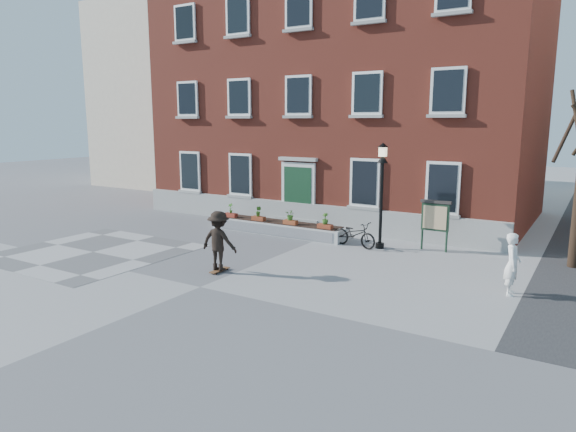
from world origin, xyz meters
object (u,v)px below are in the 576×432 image
Objects in this scene: bicycle at (355,234)px; notice_board at (435,217)px; lamp_post at (382,181)px; skateboarder at (219,241)px; bystander at (512,264)px.

notice_board is (2.73, 0.97, 0.78)m from bicycle.
lamp_post is 2.10× the size of notice_board.
lamp_post is 6.60m from skateboarder.
lamp_post is 2.01× the size of skateboarder.
bicycle is 6.56m from bystander.
bicycle is 5.77m from skateboarder.
skateboarder is (-4.99, -6.26, -0.25)m from notice_board.
lamp_post is at bearing 60.67° from skateboarder.
notice_board is at bearing 51.46° from skateboarder.
bicycle is at bearing 57.03° from bystander.
lamp_post is at bearing -160.24° from notice_board.
bystander is 0.92× the size of notice_board.
bystander is at bearing -103.90° from bicycle.
skateboarder is at bearing 168.18° from bicycle.
lamp_post is (-5.04, 3.10, 1.68)m from bystander.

